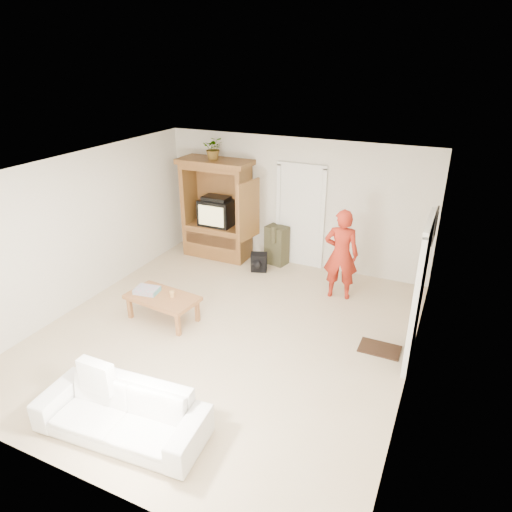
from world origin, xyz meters
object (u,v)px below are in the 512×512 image
(armoire, at_px, (218,216))
(man, at_px, (341,254))
(coffee_table, at_px, (162,299))
(sofa, at_px, (121,413))

(armoire, distance_m, man, 2.95)
(armoire, height_order, coffee_table, armoire)
(sofa, relative_size, coffee_table, 1.61)
(sofa, bearing_deg, man, 67.49)
(man, distance_m, coffee_table, 3.15)
(armoire, bearing_deg, coffee_table, -80.51)
(man, relative_size, coffee_table, 1.35)
(man, relative_size, sofa, 0.84)
(coffee_table, bearing_deg, sofa, -59.61)
(man, bearing_deg, sofa, 62.76)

